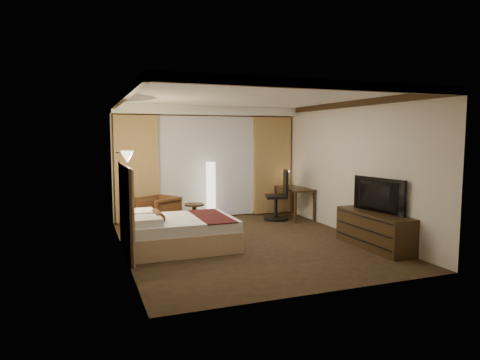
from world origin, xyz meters
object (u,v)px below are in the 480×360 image
object	(u,v)px
armchair	(158,210)
television	(374,194)
office_chair	(276,195)
bed	(181,233)
desk	(294,203)
side_table	(194,214)
dresser	(374,230)
floor_lamp	(211,191)

from	to	relation	value
armchair	television	world-z (taller)	television
office_chair	television	size ratio (longest dim) A/B	1.04
bed	desk	bearing A→B (deg)	29.17
side_table	television	size ratio (longest dim) A/B	0.42
desk	television	world-z (taller)	television
armchair	office_chair	xyz separation A→B (m)	(2.78, -0.17, 0.23)
desk	office_chair	distance (m)	0.56
dresser	bed	bearing A→B (deg)	159.85
bed	television	world-z (taller)	television
armchair	side_table	size ratio (longest dim) A/B	1.56
office_chair	dresser	distance (m)	3.00
dresser	floor_lamp	bearing A→B (deg)	120.33
armchair	dresser	size ratio (longest dim) A/B	0.46
bed	television	xyz separation A→B (m)	(3.23, -1.20, 0.70)
bed	dresser	size ratio (longest dim) A/B	1.13
desk	side_table	bearing A→B (deg)	178.90
armchair	dresser	distance (m)	4.56
armchair	office_chair	distance (m)	2.79
desk	dresser	xyz separation A→B (m)	(0.05, -2.99, -0.05)
armchair	floor_lamp	bearing A→B (deg)	75.26
television	armchair	bearing A→B (deg)	37.94
side_table	bed	bearing A→B (deg)	-111.27
office_chair	desk	bearing A→B (deg)	22.89
desk	dresser	world-z (taller)	desk
armchair	floor_lamp	size ratio (longest dim) A/B	0.54
bed	television	distance (m)	3.51
side_table	floor_lamp	xyz separation A→B (m)	(0.52, 0.42, 0.46)
armchair	floor_lamp	distance (m)	1.40
television	bed	bearing A→B (deg)	60.85
floor_lamp	office_chair	world-z (taller)	floor_lamp
floor_lamp	dresser	xyz separation A→B (m)	(2.02, -3.46, -0.38)
side_table	television	world-z (taller)	television
desk	television	size ratio (longest dim) A/B	1.02
bed	armchair	distance (m)	1.92
bed	floor_lamp	world-z (taller)	floor_lamp
bed	side_table	xyz separation A→B (m)	(0.72, 1.84, -0.03)
desk	office_chair	size ratio (longest dim) A/B	0.97
side_table	desk	world-z (taller)	desk
armchair	television	distance (m)	4.58
armchair	side_table	xyz separation A→B (m)	(0.80, -0.08, -0.14)
bed	office_chair	bearing A→B (deg)	32.81
bed	dresser	world-z (taller)	dresser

